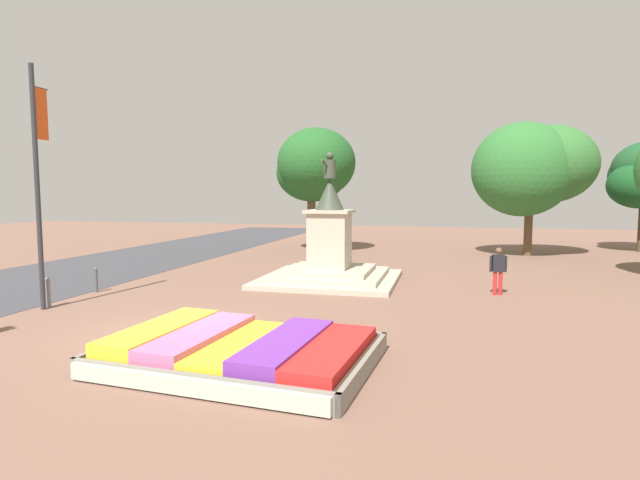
% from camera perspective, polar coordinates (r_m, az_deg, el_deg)
% --- Properties ---
extents(ground_plane, '(84.53, 84.53, 0.00)m').
position_cam_1_polar(ground_plane, '(12.91, -16.99, -10.27)').
color(ground_plane, brown).
extents(flower_planter, '(5.51, 4.09, 0.61)m').
position_cam_1_polar(flower_planter, '(10.41, -9.26, -12.36)').
color(flower_planter, '#38281C').
rests_on(flower_planter, ground_plane).
extents(statue_monument, '(5.18, 5.18, 5.02)m').
position_cam_1_polar(statue_monument, '(19.44, 1.11, -1.83)').
color(statue_monument, '#B2A894').
rests_on(statue_monument, ground_plane).
extents(banner_pole, '(0.14, 0.66, 7.10)m').
position_cam_1_polar(banner_pole, '(16.69, -29.56, 5.78)').
color(banner_pole, '#2D2D33').
rests_on(banner_pole, ground_plane).
extents(pedestrian_near_planter, '(0.57, 0.27, 1.61)m').
position_cam_1_polar(pedestrian_near_planter, '(17.85, 19.69, -3.02)').
color(pedestrian_near_planter, red).
rests_on(pedestrian_near_planter, ground_plane).
extents(kerb_bollard_mid_b, '(0.16, 0.16, 0.92)m').
position_cam_1_polar(kerb_bollard_mid_b, '(17.16, -28.66, -5.18)').
color(kerb_bollard_mid_b, slate).
rests_on(kerb_bollard_mid_b, ground_plane).
extents(kerb_bollard_north, '(0.13, 0.13, 0.86)m').
position_cam_1_polar(kerb_bollard_north, '(19.06, -24.24, -4.11)').
color(kerb_bollard_north, '#4C5156').
rests_on(kerb_bollard_north, ground_plane).
extents(park_tree_far_left, '(6.59, 5.50, 7.26)m').
position_cam_1_polar(park_tree_far_left, '(29.63, 23.24, 7.64)').
color(park_tree_far_left, brown).
rests_on(park_tree_far_left, ground_plane).
extents(park_tree_behind_statue, '(4.83, 5.24, 7.22)m').
position_cam_1_polar(park_tree_behind_statue, '(29.56, -0.61, 8.31)').
color(park_tree_behind_statue, brown).
rests_on(park_tree_behind_statue, ground_plane).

